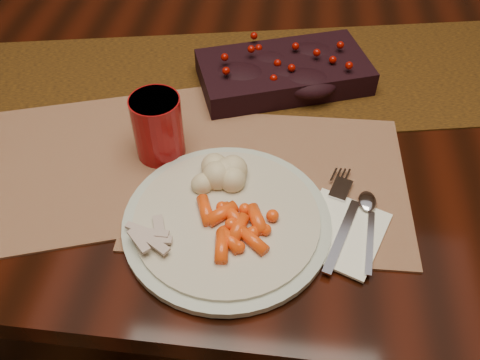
# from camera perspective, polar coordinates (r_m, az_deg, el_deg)

# --- Properties ---
(floor) EXTENTS (5.00, 5.00, 0.00)m
(floor) POSITION_cam_1_polar(r_m,az_deg,el_deg) (1.54, 1.17, -13.12)
(floor) COLOR black
(floor) RESTS_ON ground
(dining_table) EXTENTS (1.80, 1.00, 0.75)m
(dining_table) POSITION_cam_1_polar(r_m,az_deg,el_deg) (1.23, 1.44, -4.40)
(dining_table) COLOR black
(dining_table) RESTS_ON floor
(table_runner) EXTENTS (1.70, 0.67, 0.00)m
(table_runner) POSITION_cam_1_polar(r_m,az_deg,el_deg) (1.00, 5.06, 11.34)
(table_runner) COLOR #523915
(table_runner) RESTS_ON dining_table
(centerpiece) EXTENTS (0.34, 0.25, 0.06)m
(centerpiece) POSITION_cam_1_polar(r_m,az_deg,el_deg) (0.97, 4.94, 12.35)
(centerpiece) COLOR black
(centerpiece) RESTS_ON table_runner
(placemat_main) EXTENTS (0.43, 0.32, 0.00)m
(placemat_main) POSITION_cam_1_polar(r_m,az_deg,el_deg) (0.80, 3.39, 0.10)
(placemat_main) COLOR #9A6D58
(placemat_main) RESTS_ON dining_table
(placemat_second) EXTENTS (0.52, 0.45, 0.00)m
(placemat_second) POSITION_cam_1_polar(r_m,az_deg,el_deg) (0.85, -15.51, 1.96)
(placemat_second) COLOR #966F4B
(placemat_second) RESTS_ON dining_table
(dinner_plate) EXTENTS (0.34, 0.34, 0.02)m
(dinner_plate) POSITION_cam_1_polar(r_m,az_deg,el_deg) (0.73, -1.49, -4.56)
(dinner_plate) COLOR beige
(dinner_plate) RESTS_ON placemat_main
(baby_carrots) EXTENTS (0.12, 0.11, 0.02)m
(baby_carrots) POSITION_cam_1_polar(r_m,az_deg,el_deg) (0.70, -1.25, -5.57)
(baby_carrots) COLOR #FF490E
(baby_carrots) RESTS_ON dinner_plate
(mashed_potatoes) EXTENTS (0.08, 0.07, 0.04)m
(mashed_potatoes) POSITION_cam_1_polar(r_m,az_deg,el_deg) (0.76, -2.50, 1.03)
(mashed_potatoes) COLOR #C5BB7A
(mashed_potatoes) RESTS_ON dinner_plate
(turkey_shreds) EXTENTS (0.09, 0.08, 0.02)m
(turkey_shreds) POSITION_cam_1_polar(r_m,az_deg,el_deg) (0.71, -10.16, -6.09)
(turkey_shreds) COLOR tan
(turkey_shreds) RESTS_ON dinner_plate
(napkin) EXTENTS (0.15, 0.16, 0.00)m
(napkin) POSITION_cam_1_polar(r_m,az_deg,el_deg) (0.74, 11.30, -5.76)
(napkin) COLOR white
(napkin) RESTS_ON placemat_main
(fork) EXTENTS (0.08, 0.18, 0.00)m
(fork) POSITION_cam_1_polar(r_m,az_deg,el_deg) (0.74, 11.34, -4.74)
(fork) COLOR #A1A2C0
(fork) RESTS_ON napkin
(spoon) EXTENTS (0.04, 0.14, 0.00)m
(spoon) POSITION_cam_1_polar(r_m,az_deg,el_deg) (0.74, 14.29, -5.35)
(spoon) COLOR silver
(spoon) RESTS_ON napkin
(red_cup) EXTENTS (0.09, 0.09, 0.11)m
(red_cup) POSITION_cam_1_polar(r_m,az_deg,el_deg) (0.81, -9.20, 5.89)
(red_cup) COLOR maroon
(red_cup) RESTS_ON placemat_main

